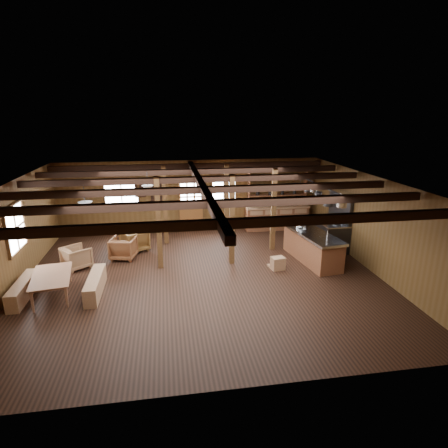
{
  "coord_description": "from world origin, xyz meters",
  "views": [
    {
      "loc": [
        -0.95,
        -9.74,
        4.6
      ],
      "look_at": [
        0.7,
        0.66,
        1.39
      ],
      "focal_mm": 30.0,
      "sensor_mm": 36.0,
      "label": 1
    }
  ],
  "objects_px": {
    "commercial_range": "(331,229)",
    "armchair_c": "(77,257)",
    "armchair_a": "(135,240)",
    "armchair_b": "(123,248)",
    "dining_table": "(54,286)",
    "kitchen_island": "(312,246)"
  },
  "relations": [
    {
      "from": "dining_table",
      "to": "armchair_c",
      "type": "height_order",
      "value": "armchair_c"
    },
    {
      "from": "armchair_a",
      "to": "armchair_c",
      "type": "bearing_deg",
      "value": 7.46
    },
    {
      "from": "armchair_a",
      "to": "armchair_c",
      "type": "distance_m",
      "value": 2.04
    },
    {
      "from": "armchair_c",
      "to": "kitchen_island",
      "type": "bearing_deg",
      "value": -131.06
    },
    {
      "from": "kitchen_island",
      "to": "commercial_range",
      "type": "bearing_deg",
      "value": 35.57
    },
    {
      "from": "dining_table",
      "to": "kitchen_island",
      "type": "bearing_deg",
      "value": -90.21
    },
    {
      "from": "commercial_range",
      "to": "dining_table",
      "type": "bearing_deg",
      "value": -165.07
    },
    {
      "from": "dining_table",
      "to": "armchair_b",
      "type": "height_order",
      "value": "armchair_b"
    },
    {
      "from": "kitchen_island",
      "to": "dining_table",
      "type": "height_order",
      "value": "kitchen_island"
    },
    {
      "from": "armchair_a",
      "to": "armchair_b",
      "type": "xyz_separation_m",
      "value": [
        -0.3,
        -0.67,
        -0.02
      ]
    },
    {
      "from": "dining_table",
      "to": "armchair_a",
      "type": "height_order",
      "value": "armchair_a"
    },
    {
      "from": "armchair_b",
      "to": "armchair_a",
      "type": "bearing_deg",
      "value": -101.05
    },
    {
      "from": "commercial_range",
      "to": "armchair_a",
      "type": "relative_size",
      "value": 2.53
    },
    {
      "from": "armchair_a",
      "to": "commercial_range",
      "type": "bearing_deg",
      "value": 144.35
    },
    {
      "from": "kitchen_island",
      "to": "armchair_a",
      "type": "xyz_separation_m",
      "value": [
        -5.63,
        1.79,
        -0.11
      ]
    },
    {
      "from": "armchair_a",
      "to": "armchair_b",
      "type": "bearing_deg",
      "value": 36.22
    },
    {
      "from": "commercial_range",
      "to": "armchair_b",
      "type": "height_order",
      "value": "commercial_range"
    },
    {
      "from": "dining_table",
      "to": "armchair_b",
      "type": "distance_m",
      "value": 2.8
    },
    {
      "from": "kitchen_island",
      "to": "commercial_range",
      "type": "height_order",
      "value": "commercial_range"
    },
    {
      "from": "kitchen_island",
      "to": "armchair_b",
      "type": "xyz_separation_m",
      "value": [
        -5.93,
        1.12,
        -0.13
      ]
    },
    {
      "from": "commercial_range",
      "to": "armchair_c",
      "type": "xyz_separation_m",
      "value": [
        -8.35,
        -0.48,
        -0.31
      ]
    },
    {
      "from": "kitchen_island",
      "to": "armchair_a",
      "type": "relative_size",
      "value": 3.22
    }
  ]
}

